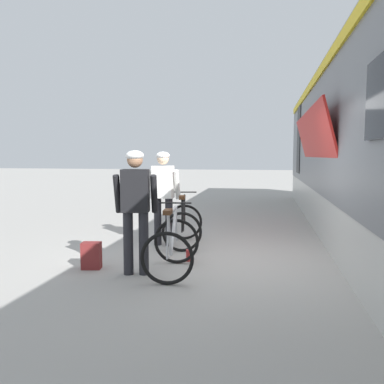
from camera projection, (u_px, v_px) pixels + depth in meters
The scene contains 7 objects.
ground_plane at pixel (225, 261), 6.28m from camera, with size 80.00×80.00×0.00m, color #A09E99.
cyclist_near_in_dark at pixel (135, 201), 5.47m from camera, with size 0.65×0.38×1.76m.
cyclist_far_in_white at pixel (163, 190), 7.28m from camera, with size 0.61×0.32×1.76m.
bicycle_near_silver at pixel (172, 246), 5.57m from camera, with size 0.82×1.14×0.99m.
bicycle_far_black at pixel (183, 224), 7.33m from camera, with size 0.87×1.17×0.99m.
backpack_on_platform at pixel (91, 256), 5.82m from camera, with size 0.28×0.18×0.40m, color maroon.
water_bottle_near_the_bikes at pixel (188, 255), 6.24m from camera, with size 0.08×0.08×0.19m, color red.
Camera 1 is at (0.61, -6.14, 1.69)m, focal length 36.45 mm.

